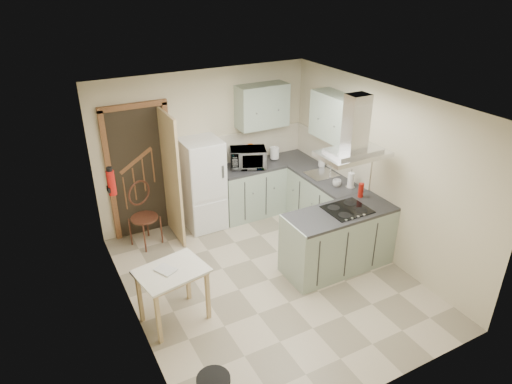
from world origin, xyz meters
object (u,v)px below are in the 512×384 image
fridge (203,184)px  drop_leaf_table (174,295)px  bentwood_chair (144,218)px  extractor_hood (353,154)px  microwave (248,158)px  peninsula (339,239)px

fridge → drop_leaf_table: fridge is taller
fridge → bentwood_chair: size_ratio=1.62×
bentwood_chair → extractor_hood: bearing=-62.9°
microwave → drop_leaf_table: bearing=-113.7°
extractor_hood → drop_leaf_table: (-2.51, 0.04, -1.35)m
extractor_hood → bentwood_chair: (-2.34, 1.87, -1.26)m
bentwood_chair → peninsula: bearing=-64.1°
drop_leaf_table → bentwood_chair: bentwood_chair is taller
fridge → drop_leaf_table: size_ratio=1.92×
microwave → fridge: bearing=-158.8°
fridge → bentwood_chair: fridge is taller
microwave → peninsula: bearing=-55.5°
drop_leaf_table → peninsula: bearing=-11.5°
fridge → extractor_hood: 2.57m
peninsula → extractor_hood: size_ratio=1.72×
peninsula → microwave: bearing=101.9°
peninsula → extractor_hood: extractor_hood is taller
fridge → microwave: 0.87m
drop_leaf_table → microwave: 2.86m
fridge → microwave: fridge is taller
extractor_hood → bentwood_chair: bearing=141.4°
peninsula → microwave: size_ratio=2.70×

